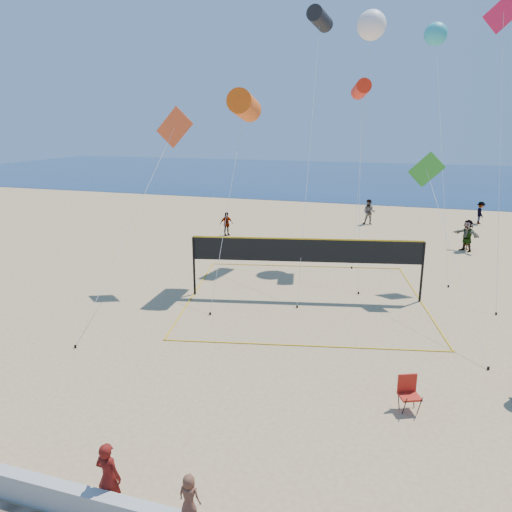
% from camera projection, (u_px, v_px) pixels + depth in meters
% --- Properties ---
extents(ground, '(120.00, 120.00, 0.00)m').
position_uv_depth(ground, '(284.00, 455.00, 11.53)').
color(ground, tan).
rests_on(ground, ground).
extents(ocean, '(140.00, 50.00, 0.03)m').
position_uv_depth(ocean, '(399.00, 178.00, 68.48)').
color(ocean, '#102B4F').
rests_on(ocean, ground).
extents(woman, '(0.58, 0.40, 1.52)m').
position_uv_depth(woman, '(109.00, 477.00, 9.69)').
color(woman, '#62110D').
rests_on(woman, ground).
extents(toddler, '(0.43, 0.29, 0.86)m').
position_uv_depth(toddler, '(189.00, 497.00, 8.83)').
color(toddler, brown).
rests_on(toddler, seawall).
extents(far_person_0, '(0.92, 0.94, 1.59)m').
position_uv_depth(far_person_0, '(226.00, 224.00, 33.56)').
color(far_person_0, gray).
rests_on(far_person_0, ground).
extents(far_person_1, '(1.70, 1.56, 1.89)m').
position_uv_depth(far_person_1, '(467.00, 235.00, 29.47)').
color(far_person_1, gray).
rests_on(far_person_1, ground).
extents(far_person_2, '(0.54, 0.63, 1.45)m').
position_uv_depth(far_person_2, '(467.00, 237.00, 29.93)').
color(far_person_2, gray).
rests_on(far_person_2, ground).
extents(far_person_3, '(1.00, 0.83, 1.87)m').
position_uv_depth(far_person_3, '(369.00, 212.00, 37.10)').
color(far_person_3, gray).
rests_on(far_person_3, ground).
extents(far_person_4, '(0.76, 1.15, 1.67)m').
position_uv_depth(far_person_4, '(480.00, 213.00, 37.37)').
color(far_person_4, gray).
rests_on(far_person_4, ground).
extents(camp_chair, '(0.67, 0.77, 1.07)m').
position_uv_depth(camp_chair, '(408.00, 391.00, 13.23)').
color(camp_chair, '#B22014').
rests_on(camp_chair, ground).
extents(volleyball_net, '(11.89, 11.77, 2.67)m').
position_uv_depth(volleyball_net, '(306.00, 257.00, 21.33)').
color(volleyball_net, black).
rests_on(volleyball_net, ground).
extents(kite_0, '(1.43, 6.04, 8.84)m').
position_uv_depth(kite_0, '(245.00, 106.00, 22.05)').
color(kite_0, '#ED520C').
rests_on(kite_0, ground).
extents(kite_1, '(1.75, 9.93, 13.15)m').
position_uv_depth(kite_1, '(320.00, 19.00, 25.80)').
color(kite_1, black).
rests_on(kite_1, ground).
extents(kite_2, '(1.58, 6.04, 9.50)m').
position_uv_depth(kite_2, '(361.00, 89.00, 24.83)').
color(kite_2, red).
rests_on(kite_2, ground).
extents(kite_3, '(1.86, 7.83, 8.12)m').
position_uv_depth(kite_3, '(171.00, 135.00, 21.81)').
color(kite_3, '#DE4D24').
rests_on(kite_3, ground).
extents(kite_4, '(3.04, 6.92, 6.27)m').
position_uv_depth(kite_4, '(429.00, 178.00, 20.52)').
color(kite_4, green).
rests_on(kite_4, ground).
extents(kite_5, '(1.79, 6.50, 13.11)m').
position_uv_depth(kite_5, '(503.00, 28.00, 22.42)').
color(kite_5, '#E01A47').
rests_on(kite_5, ground).
extents(kite_6, '(1.77, 3.85, 12.99)m').
position_uv_depth(kite_6, '(371.00, 25.00, 25.63)').
color(kite_6, white).
rests_on(kite_6, ground).
extents(kite_7, '(2.14, 9.49, 12.93)m').
position_uv_depth(kite_7, '(436.00, 34.00, 28.48)').
color(kite_7, '#2EB1BA').
rests_on(kite_7, ground).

